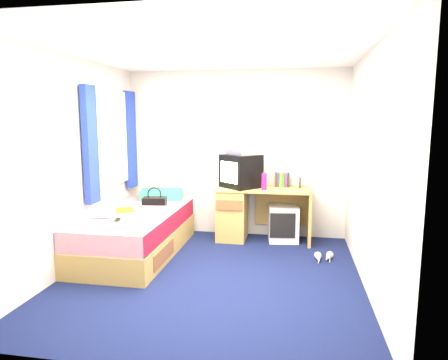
% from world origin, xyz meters
% --- Properties ---
extents(ground, '(3.40, 3.40, 0.00)m').
position_xyz_m(ground, '(0.00, 0.00, 0.00)').
color(ground, '#0C1438').
rests_on(ground, ground).
extents(room_shell, '(3.40, 3.40, 3.40)m').
position_xyz_m(room_shell, '(0.00, 0.00, 1.45)').
color(room_shell, white).
rests_on(room_shell, ground).
extents(bed, '(1.01, 2.00, 0.54)m').
position_xyz_m(bed, '(-1.10, 0.56, 0.27)').
color(bed, tan).
rests_on(bed, ground).
extents(pillow, '(0.68, 0.52, 0.13)m').
position_xyz_m(pillow, '(-1.05, 1.44, 0.61)').
color(pillow, teal).
rests_on(pillow, bed).
extents(desk, '(1.30, 0.55, 0.75)m').
position_xyz_m(desk, '(0.18, 1.44, 0.41)').
color(desk, tan).
rests_on(desk, ground).
extents(storage_cube, '(0.45, 0.45, 0.50)m').
position_xyz_m(storage_cube, '(0.72, 1.46, 0.25)').
color(storage_cube, white).
rests_on(storage_cube, ground).
extents(crt_tv, '(0.63, 0.63, 0.46)m').
position_xyz_m(crt_tv, '(0.12, 1.44, 0.98)').
color(crt_tv, black).
rests_on(crt_tv, desk).
extents(vcr, '(0.46, 0.46, 0.07)m').
position_xyz_m(vcr, '(0.12, 1.44, 1.25)').
color(vcr, '#BCBDBF').
rests_on(vcr, crt_tv).
extents(book_row, '(0.20, 0.13, 0.20)m').
position_xyz_m(book_row, '(0.69, 1.60, 0.85)').
color(book_row, maroon).
rests_on(book_row, desk).
extents(picture_frame, '(0.02, 0.12, 0.14)m').
position_xyz_m(picture_frame, '(0.94, 1.58, 0.82)').
color(picture_frame, black).
rests_on(picture_frame, desk).
extents(pink_water_bottle, '(0.08, 0.08, 0.21)m').
position_xyz_m(pink_water_bottle, '(0.46, 1.28, 0.86)').
color(pink_water_bottle, '#C51B7F').
rests_on(pink_water_bottle, desk).
extents(aerosol_can, '(0.05, 0.05, 0.18)m').
position_xyz_m(aerosol_can, '(0.36, 1.46, 0.84)').
color(aerosol_can, white).
rests_on(aerosol_can, desk).
extents(handbag, '(0.32, 0.21, 0.28)m').
position_xyz_m(handbag, '(-0.93, 0.81, 0.62)').
color(handbag, black).
rests_on(handbag, bed).
extents(towel, '(0.35, 0.31, 0.11)m').
position_xyz_m(towel, '(-0.81, 0.37, 0.59)').
color(towel, silver).
rests_on(towel, bed).
extents(magazine, '(0.32, 0.35, 0.01)m').
position_xyz_m(magazine, '(-1.28, 0.64, 0.55)').
color(magazine, '#BBCC16').
rests_on(magazine, bed).
extents(water_bottle, '(0.21, 0.13, 0.07)m').
position_xyz_m(water_bottle, '(-1.38, 0.19, 0.58)').
color(water_bottle, silver).
rests_on(water_bottle, bed).
extents(colour_swatch_fan, '(0.23, 0.08, 0.01)m').
position_xyz_m(colour_swatch_fan, '(-1.13, 0.03, 0.55)').
color(colour_swatch_fan, '#F99F37').
rests_on(colour_swatch_fan, bed).
extents(remote_control, '(0.09, 0.17, 0.02)m').
position_xyz_m(remote_control, '(-1.13, 0.12, 0.55)').
color(remote_control, black).
rests_on(remote_control, bed).
extents(window_assembly, '(0.11, 1.42, 1.40)m').
position_xyz_m(window_assembly, '(-1.55, 0.90, 1.42)').
color(window_assembly, silver).
rests_on(window_assembly, room_shell).
extents(white_heels, '(0.24, 0.28, 0.09)m').
position_xyz_m(white_heels, '(1.23, 0.71, 0.04)').
color(white_heels, beige).
rests_on(white_heels, ground).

